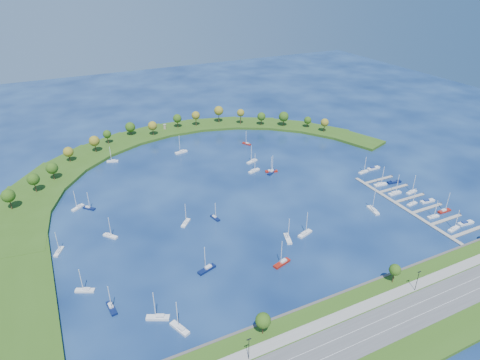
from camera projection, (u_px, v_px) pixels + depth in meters
name	position (u px, v px, depth m)	size (l,w,h in m)	color
ground	(236.00, 191.00, 258.73)	(700.00, 700.00, 0.00)	#071740
south_shoreline	(373.00, 328.00, 160.50)	(420.00, 43.10, 11.60)	#2E5115
breakwater	(143.00, 172.00, 279.09)	(286.74, 247.64, 2.00)	#2E5115
breakwater_trees	(172.00, 132.00, 318.96)	(238.84, 92.51, 14.87)	#382314
harbor_tower	(165.00, 127.00, 347.78)	(2.60, 2.60, 4.04)	gray
dock_system	(412.00, 205.00, 243.08)	(24.28, 82.00, 1.60)	gray
moored_boat_0	(186.00, 222.00, 225.54)	(7.25, 7.69, 12.15)	silver
moored_boat_1	(110.00, 235.00, 214.81)	(6.97, 7.80, 12.05)	silver
moored_boat_2	(89.00, 208.00, 239.23)	(6.74, 6.87, 11.06)	#0A1541
moored_boat_3	(305.00, 233.00, 216.52)	(9.48, 5.33, 13.44)	silver
moored_boat_4	(254.00, 170.00, 281.71)	(9.32, 5.14, 13.20)	silver
moored_boat_5	(158.00, 317.00, 165.45)	(9.52, 6.45, 13.71)	silver
moored_boat_6	(252.00, 161.00, 295.09)	(9.20, 5.32, 13.05)	silver
moored_boat_7	(271.00, 171.00, 281.35)	(8.63, 4.92, 12.23)	maroon
moored_boat_8	(373.00, 210.00, 236.95)	(4.05, 9.83, 14.02)	silver
moored_boat_9	(247.00, 143.00, 324.06)	(5.21, 7.71, 11.09)	maroon
moored_boat_10	(207.00, 269.00, 191.54)	(9.55, 5.29, 13.53)	#0A1541
moored_boat_11	(271.00, 172.00, 280.03)	(8.25, 6.63, 12.31)	#0A1541
moored_boat_12	(181.00, 152.00, 309.49)	(9.77, 4.10, 13.92)	silver
moored_boat_13	(215.00, 217.00, 230.17)	(3.46, 7.31, 10.36)	#0A1541
moored_boat_14	(113.00, 161.00, 295.55)	(8.22, 4.73, 11.66)	silver
moored_boat_15	(85.00, 290.00, 179.24)	(8.44, 5.75, 12.16)	silver
moored_boat_16	(180.00, 328.00, 160.55)	(5.90, 9.55, 13.61)	silver
moored_boat_17	(59.00, 251.00, 203.24)	(5.62, 7.98, 11.56)	silver
moored_boat_18	(111.00, 307.00, 170.09)	(3.28, 8.80, 12.64)	#0A1541
moored_boat_19	(78.00, 207.00, 239.71)	(7.78, 6.60, 11.80)	silver
moored_boat_20	(282.00, 263.00, 195.38)	(9.66, 5.08, 13.68)	maroon
moored_boat_21	(288.00, 238.00, 212.80)	(5.15, 9.29, 13.16)	silver
docked_boat_0	(454.00, 228.00, 220.47)	(8.43, 3.54, 12.01)	silver
docked_boat_1	(465.00, 223.00, 225.44)	(9.65, 3.60, 1.92)	silver
docked_boat_2	(433.00, 216.00, 231.25)	(7.38, 2.62, 10.63)	silver
docked_boat_3	(444.00, 210.00, 236.42)	(8.44, 2.52, 12.34)	maroon
docked_boat_4	(412.00, 203.00, 243.47)	(7.42, 2.79, 10.66)	silver
docked_boat_5	(427.00, 201.00, 246.20)	(9.38, 3.43, 1.87)	silver
docked_boat_6	(395.00, 193.00, 254.43)	(8.91, 2.51, 13.10)	silver
docked_boat_7	(412.00, 192.00, 255.87)	(8.37, 3.45, 11.94)	silver
docked_boat_8	(380.00, 184.00, 264.44)	(9.09, 3.35, 13.07)	silver
docked_boat_9	(394.00, 182.00, 267.63)	(9.50, 3.95, 1.88)	#0A1541
docked_boat_10	(363.00, 172.00, 280.29)	(8.04, 3.18, 11.49)	silver
docked_boat_11	(373.00, 168.00, 285.39)	(9.59, 2.72, 1.95)	silver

